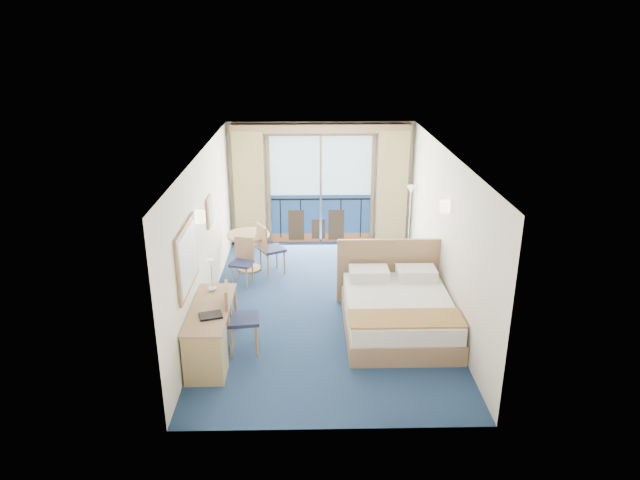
{
  "coord_description": "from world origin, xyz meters",
  "views": [
    {
      "loc": [
        -0.28,
        -8.91,
        4.56
      ],
      "look_at": [
        -0.08,
        0.2,
        1.16
      ],
      "focal_mm": 32.0,
      "sensor_mm": 36.0,
      "label": 1
    }
  ],
  "objects_px": {
    "desk_chair": "(236,314)",
    "floor_lamp": "(410,202)",
    "table_chair_a": "(268,246)",
    "table_chair_b": "(243,258)",
    "nightstand": "(419,276)",
    "armchair": "(393,262)",
    "bed": "(398,310)",
    "round_table": "(248,243)",
    "desk": "(207,345)"
  },
  "relations": [
    {
      "from": "armchair",
      "to": "desk",
      "type": "distance_m",
      "value": 4.44
    },
    {
      "from": "desk_chair",
      "to": "nightstand",
      "type": "bearing_deg",
      "value": -64.22
    },
    {
      "from": "armchair",
      "to": "floor_lamp",
      "type": "bearing_deg",
      "value": -143.8
    },
    {
      "from": "nightstand",
      "to": "table_chair_b",
      "type": "xyz_separation_m",
      "value": [
        -3.26,
        0.44,
        0.2
      ]
    },
    {
      "from": "nightstand",
      "to": "floor_lamp",
      "type": "relative_size",
      "value": 0.42
    },
    {
      "from": "armchair",
      "to": "table_chair_a",
      "type": "bearing_deg",
      "value": -37.96
    },
    {
      "from": "floor_lamp",
      "to": "table_chair_b",
      "type": "height_order",
      "value": "floor_lamp"
    },
    {
      "from": "nightstand",
      "to": "floor_lamp",
      "type": "distance_m",
      "value": 2.18
    },
    {
      "from": "desk_chair",
      "to": "table_chair_b",
      "type": "distance_m",
      "value": 2.44
    },
    {
      "from": "floor_lamp",
      "to": "desk_chair",
      "type": "xyz_separation_m",
      "value": [
        -3.23,
        -4.01,
        -0.5
      ]
    },
    {
      "from": "armchair",
      "to": "desk_chair",
      "type": "height_order",
      "value": "desk_chair"
    },
    {
      "from": "bed",
      "to": "table_chair_a",
      "type": "distance_m",
      "value": 3.18
    },
    {
      "from": "floor_lamp",
      "to": "table_chair_b",
      "type": "xyz_separation_m",
      "value": [
        -3.39,
        -1.58,
        -0.61
      ]
    },
    {
      "from": "bed",
      "to": "floor_lamp",
      "type": "xyz_separation_m",
      "value": [
        0.74,
        3.4,
        0.78
      ]
    },
    {
      "from": "bed",
      "to": "nightstand",
      "type": "distance_m",
      "value": 1.51
    },
    {
      "from": "armchair",
      "to": "table_chair_b",
      "type": "height_order",
      "value": "table_chair_b"
    },
    {
      "from": "bed",
      "to": "floor_lamp",
      "type": "height_order",
      "value": "floor_lamp"
    },
    {
      "from": "table_chair_a",
      "to": "table_chair_b",
      "type": "distance_m",
      "value": 0.64
    },
    {
      "from": "table_chair_b",
      "to": "round_table",
      "type": "bearing_deg",
      "value": 101.61
    },
    {
      "from": "nightstand",
      "to": "table_chair_b",
      "type": "height_order",
      "value": "table_chair_b"
    },
    {
      "from": "desk_chair",
      "to": "table_chair_b",
      "type": "bearing_deg",
      "value": -3.15
    },
    {
      "from": "armchair",
      "to": "floor_lamp",
      "type": "xyz_separation_m",
      "value": [
        0.53,
        1.36,
        0.79
      ]
    },
    {
      "from": "bed",
      "to": "nightstand",
      "type": "height_order",
      "value": "bed"
    },
    {
      "from": "floor_lamp",
      "to": "table_chair_a",
      "type": "relative_size",
      "value": 1.44
    },
    {
      "from": "desk_chair",
      "to": "table_chair_a",
      "type": "relative_size",
      "value": 1.06
    },
    {
      "from": "armchair",
      "to": "bed",
      "type": "bearing_deg",
      "value": 51.45
    },
    {
      "from": "bed",
      "to": "desk_chair",
      "type": "xyz_separation_m",
      "value": [
        -2.49,
        -0.61,
        0.28
      ]
    },
    {
      "from": "bed",
      "to": "table_chair_b",
      "type": "height_order",
      "value": "bed"
    },
    {
      "from": "round_table",
      "to": "table_chair_a",
      "type": "distance_m",
      "value": 0.44
    },
    {
      "from": "bed",
      "to": "armchair",
      "type": "height_order",
      "value": "bed"
    },
    {
      "from": "table_chair_b",
      "to": "nightstand",
      "type": "bearing_deg",
      "value": 8.07
    },
    {
      "from": "floor_lamp",
      "to": "table_chair_b",
      "type": "distance_m",
      "value": 3.79
    },
    {
      "from": "armchair",
      "to": "table_chair_a",
      "type": "relative_size",
      "value": 0.67
    },
    {
      "from": "nightstand",
      "to": "desk",
      "type": "xyz_separation_m",
      "value": [
        -3.45,
        -2.55,
        0.13
      ]
    },
    {
      "from": "desk",
      "to": "round_table",
      "type": "bearing_deg",
      "value": 86.27
    },
    {
      "from": "table_chair_a",
      "to": "table_chair_b",
      "type": "xyz_separation_m",
      "value": [
        -0.44,
        -0.45,
        -0.07
      ]
    },
    {
      "from": "bed",
      "to": "round_table",
      "type": "bearing_deg",
      "value": 136.55
    },
    {
      "from": "desk_chair",
      "to": "floor_lamp",
      "type": "bearing_deg",
      "value": -45.85
    },
    {
      "from": "nightstand",
      "to": "armchair",
      "type": "height_order",
      "value": "armchair"
    },
    {
      "from": "bed",
      "to": "desk",
      "type": "distance_m",
      "value": 3.08
    },
    {
      "from": "round_table",
      "to": "table_chair_b",
      "type": "bearing_deg",
      "value": -94.14
    },
    {
      "from": "floor_lamp",
      "to": "desk_chair",
      "type": "distance_m",
      "value": 5.18
    },
    {
      "from": "bed",
      "to": "table_chair_a",
      "type": "relative_size",
      "value": 2.15
    },
    {
      "from": "armchair",
      "to": "desk",
      "type": "height_order",
      "value": "desk"
    },
    {
      "from": "nightstand",
      "to": "table_chair_b",
      "type": "relative_size",
      "value": 0.69
    },
    {
      "from": "round_table",
      "to": "table_chair_a",
      "type": "xyz_separation_m",
      "value": [
        0.4,
        -0.19,
        0.0
      ]
    },
    {
      "from": "desk",
      "to": "table_chair_b",
      "type": "xyz_separation_m",
      "value": [
        0.19,
        3.0,
        0.07
      ]
    },
    {
      "from": "desk",
      "to": "table_chair_b",
      "type": "height_order",
      "value": "table_chair_b"
    },
    {
      "from": "round_table",
      "to": "table_chair_b",
      "type": "distance_m",
      "value": 0.65
    },
    {
      "from": "floor_lamp",
      "to": "desk_chair",
      "type": "height_order",
      "value": "floor_lamp"
    }
  ]
}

